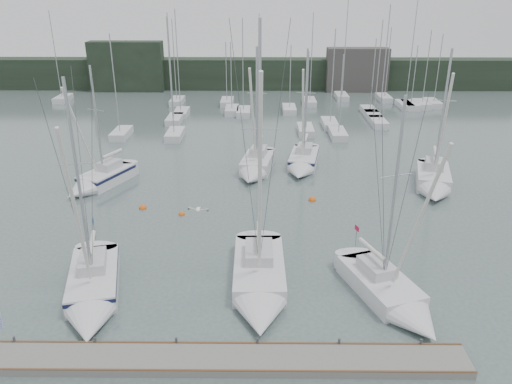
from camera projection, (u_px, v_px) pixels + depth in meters
ground at (223, 301)px, 28.39m from camera, size 160.00×160.00×0.00m
dock at (216, 360)px, 23.71m from camera, size 24.00×2.00×0.40m
far_treeline at (248, 74)px, 84.58m from camera, size 90.00×4.00×5.00m
far_building_left at (127, 66)px, 82.32m from camera, size 12.00×3.00×8.00m
far_building_right at (357, 70)px, 82.20m from camera, size 10.00×3.00×7.00m
mast_forest at (292, 111)px, 68.69m from camera, size 57.38×25.81×14.90m
sailboat_near_left at (92, 295)px, 28.03m from camera, size 4.71×9.26×13.42m
sailboat_near_center at (259, 289)px, 28.62m from camera, size 3.15×9.92×16.26m
sailboat_near_right at (396, 300)px, 27.64m from camera, size 5.23×8.45×12.61m
sailboat_mid_a at (97, 181)px, 43.93m from camera, size 5.38×7.83×11.31m
sailboat_mid_c at (255, 168)px, 46.98m from camera, size 3.84×7.76×12.45m
sailboat_mid_d at (302, 163)px, 48.33m from camera, size 3.94×8.16×12.11m
sailboat_mid_e at (434, 183)px, 43.38m from camera, size 4.75×8.44×12.78m
buoy_a at (182, 215)px, 39.01m from camera, size 0.51×0.51×0.51m
buoy_b at (312, 200)px, 41.59m from camera, size 0.67×0.67×0.67m
buoy_c at (143, 208)px, 40.11m from camera, size 0.62×0.62×0.62m
seagull at (198, 209)px, 23.47m from camera, size 0.95×0.45×0.19m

